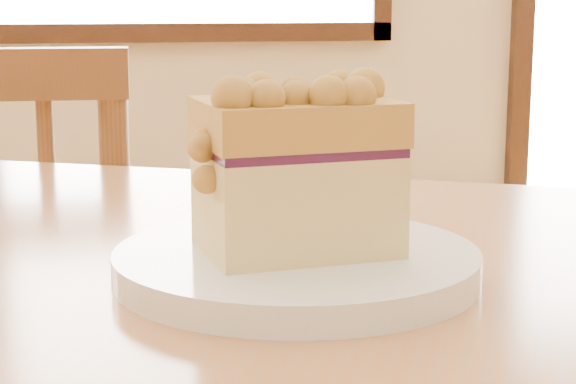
{
  "coord_description": "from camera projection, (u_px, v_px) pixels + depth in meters",
  "views": [
    {
      "loc": [
        -0.04,
        -0.34,
        0.93
      ],
      "look_at": [
        0.07,
        0.28,
        0.8
      ],
      "focal_mm": 62.0,
      "sensor_mm": 36.0,
      "label": 1
    }
  ],
  "objects": [
    {
      "name": "plate",
      "position": [
        296.0,
        266.0,
        0.62
      ],
      "size": [
        0.23,
        0.23,
        0.02
      ],
      "color": "white",
      "rests_on": "cafe_table_main"
    },
    {
      "name": "cafe_chair_main",
      "position": [
        1.0,
        370.0,
        1.3
      ],
      "size": [
        0.41,
        0.41,
        0.88
      ],
      "rotation": [
        0.0,
        0.0,
        3.11
      ],
      "color": "brown",
      "rests_on": "ground"
    },
    {
      "name": "cake_slice",
      "position": [
        295.0,
        164.0,
        0.61
      ],
      "size": [
        0.13,
        0.1,
        0.11
      ],
      "rotation": [
        0.0,
        0.0,
        0.15
      ],
      "color": "#DCC47C",
      "rests_on": "plate"
    }
  ]
}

